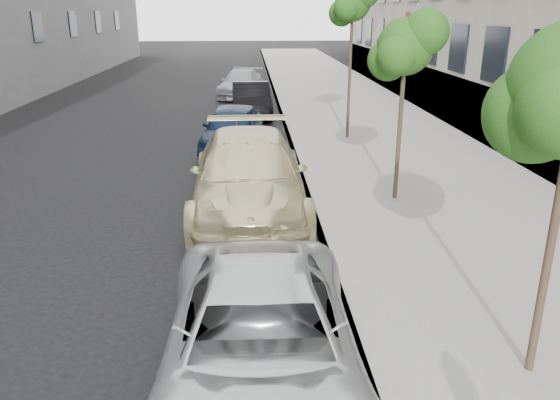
{
  "coord_description": "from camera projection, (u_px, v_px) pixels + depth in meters",
  "views": [
    {
      "loc": [
        -0.18,
        -3.98,
        4.33
      ],
      "look_at": [
        0.27,
        4.09,
        1.5
      ],
      "focal_mm": 35.0,
      "sensor_mm": 36.0,
      "label": 1
    }
  ],
  "objects": [
    {
      "name": "sidewalk",
      "position": [
        336.0,
        97.0,
        28.02
      ],
      "size": [
        6.4,
        72.0,
        0.14
      ],
      "primitive_type": "cube",
      "color": "gray",
      "rests_on": "ground"
    },
    {
      "name": "curb",
      "position": [
        276.0,
        98.0,
        27.85
      ],
      "size": [
        0.15,
        72.0,
        0.14
      ],
      "primitive_type": "cube",
      "color": "#9E9B93",
      "rests_on": "ground"
    },
    {
      "name": "tree_mid",
      "position": [
        407.0,
        47.0,
        11.72
      ],
      "size": [
        1.6,
        1.4,
        4.23
      ],
      "color": "#38281C",
      "rests_on": "sidewalk"
    },
    {
      "name": "tree_far",
      "position": [
        353.0,
        4.0,
        17.54
      ],
      "size": [
        1.54,
        1.34,
        5.15
      ],
      "color": "#38281C",
      "rests_on": "sidewalk"
    },
    {
      "name": "minivan",
      "position": [
        261.0,
        342.0,
        6.32
      ],
      "size": [
        2.33,
        4.98,
        1.38
      ],
      "primitive_type": "imported",
      "rotation": [
        0.0,
        0.0,
        -0.01
      ],
      "color": "silver",
      "rests_on": "ground"
    },
    {
      "name": "suv",
      "position": [
        249.0,
        176.0,
        11.99
      ],
      "size": [
        2.51,
        6.05,
        1.75
      ],
      "primitive_type": "imported",
      "rotation": [
        0.0,
        0.0,
        0.01
      ],
      "color": "beige",
      "rests_on": "ground"
    },
    {
      "name": "sedan_blue",
      "position": [
        233.0,
        128.0,
        17.45
      ],
      "size": [
        2.2,
        4.49,
        1.47
      ],
      "primitive_type": "imported",
      "rotation": [
        0.0,
        0.0,
        -0.11
      ],
      "color": "#101D37",
      "rests_on": "ground"
    },
    {
      "name": "sedan_black",
      "position": [
        251.0,
        100.0,
        23.04
      ],
      "size": [
        1.74,
        4.43,
        1.44
      ],
      "primitive_type": "imported",
      "rotation": [
        0.0,
        0.0,
        0.05
      ],
      "color": "black",
      "rests_on": "ground"
    },
    {
      "name": "sedan_rear",
      "position": [
        241.0,
        84.0,
        28.48
      ],
      "size": [
        2.64,
        4.92,
        1.36
      ],
      "primitive_type": "imported",
      "rotation": [
        0.0,
        0.0,
        -0.17
      ],
      "color": "gray",
      "rests_on": "ground"
    }
  ]
}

